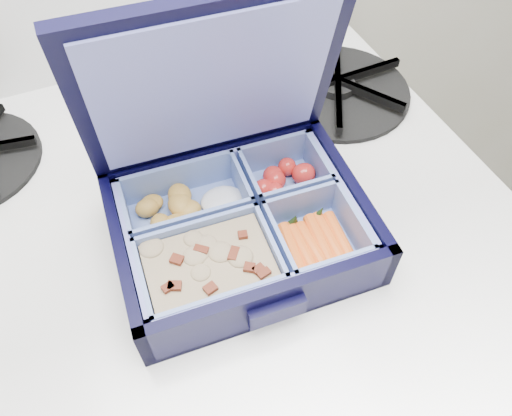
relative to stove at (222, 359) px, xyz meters
name	(u,v)px	position (x,y,z in m)	size (l,w,h in m)	color
stove	(222,359)	(0.00, 0.00, 0.00)	(0.64, 0.64, 0.97)	silver
bento_box	(241,227)	(0.02, -0.08, 0.51)	(0.24, 0.19, 0.06)	black
burner_grate	(337,84)	(0.23, 0.09, 0.50)	(0.19, 0.19, 0.03)	black
fork	(295,134)	(0.14, 0.04, 0.49)	(0.02, 0.16, 0.01)	#B4B6C0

